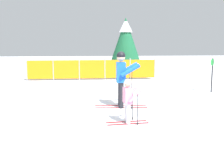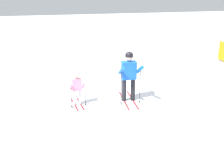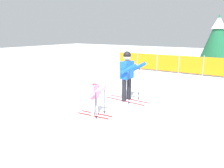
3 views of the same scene
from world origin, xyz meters
TOP-DOWN VIEW (x-y plane):
  - ground_plane at (0.00, 0.00)m, footprint 60.00×60.00m
  - skier_adult at (0.22, 0.23)m, footprint 1.69×0.78m
  - skier_child at (0.16, -1.57)m, footprint 1.10×0.55m

SIDE VIEW (x-z plane):
  - ground_plane at x=0.00m, z-range 0.00..0.00m
  - skier_child at x=0.16m, z-range 0.10..1.25m
  - skier_adult at x=0.22m, z-range 0.18..1.95m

